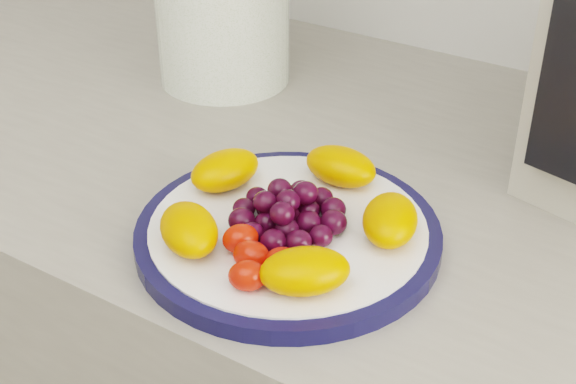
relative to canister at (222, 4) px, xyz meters
The scene contains 4 objects.
plate_rim 0.35m from the canister, 44.99° to the right, with size 0.26×0.26×0.01m, color #0D0E33.
plate_face 0.35m from the canister, 44.99° to the right, with size 0.24×0.24×0.02m, color white.
canister is the anchor object (origin of this frame).
fruit_plate 0.35m from the canister, 45.36° to the right, with size 0.22×0.21×0.03m.
Camera 1 is at (0.23, 0.57, 1.30)m, focal length 50.00 mm.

